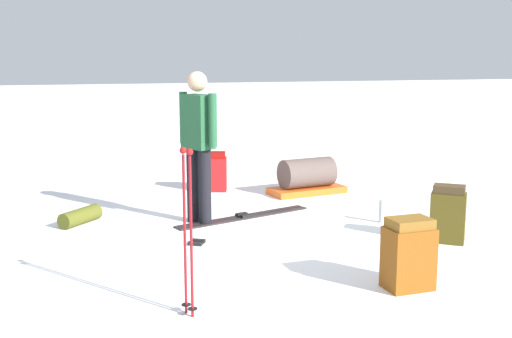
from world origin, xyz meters
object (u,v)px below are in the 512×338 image
object	(u,v)px
gear_sled	(307,177)
thermos_bottle	(382,211)
ski_pair_far	(244,217)
backpack_bright	(448,214)
sleeping_mat_rolled	(80,216)
ski_poles_planted_near	(188,223)
backpack_large_dark	(214,172)
backpack_small_spare	(409,254)
skier_standing	(198,139)
ski_pair_near	(197,244)

from	to	relation	value
gear_sled	thermos_bottle	distance (m)	1.72
ski_pair_far	backpack_bright	distance (m)	2.32
sleeping_mat_rolled	ski_poles_planted_near	bearing A→B (deg)	12.18
backpack_large_dark	backpack_small_spare	bearing A→B (deg)	7.27
backpack_small_spare	sleeping_mat_rolled	xyz separation A→B (m)	(-2.91, -2.42, -0.20)
backpack_bright	sleeping_mat_rolled	bearing A→B (deg)	-118.26
skier_standing	ski_pair_near	bearing A→B (deg)	-14.89
backpack_large_dark	thermos_bottle	bearing A→B (deg)	31.07
skier_standing	backpack_bright	xyz separation A→B (m)	(1.53, 2.22, -0.67)
backpack_bright	gear_sled	bearing A→B (deg)	-170.13
ski_pair_near	backpack_small_spare	world-z (taller)	backpack_small_spare
ski_pair_near	ski_pair_far	size ratio (longest dim) A/B	0.91
backpack_small_spare	ski_poles_planted_near	distance (m)	1.84
thermos_bottle	ski_poles_planted_near	bearing A→B (deg)	-54.33
thermos_bottle	backpack_bright	bearing A→B (deg)	15.54
skier_standing	backpack_bright	bearing A→B (deg)	55.44
backpack_bright	sleeping_mat_rolled	distance (m)	3.98
backpack_large_dark	backpack_bright	world-z (taller)	backpack_bright
backpack_bright	backpack_small_spare	xyz separation A→B (m)	(1.03, -1.09, -0.00)
ski_poles_planted_near	gear_sled	xyz separation A→B (m)	(-3.60, 2.43, -0.46)
ski_pair_near	thermos_bottle	world-z (taller)	thermos_bottle
ski_pair_far	gear_sled	bearing A→B (deg)	129.93
skier_standing	gear_sled	world-z (taller)	skier_standing
ski_poles_planted_near	gear_sled	distance (m)	4.37
skier_standing	backpack_large_dark	distance (m)	1.88
ski_poles_planted_near	sleeping_mat_rolled	world-z (taller)	ski_poles_planted_near
ski_pair_near	backpack_large_dark	world-z (taller)	backpack_large_dark
backpack_small_spare	gear_sled	distance (m)	3.68
skier_standing	ski_poles_planted_near	distance (m)	2.63
gear_sled	thermos_bottle	xyz separation A→B (m)	(1.71, 0.20, -0.09)
ski_pair_near	gear_sled	bearing A→B (deg)	134.13
gear_sled	sleeping_mat_rolled	size ratio (longest dim) A/B	2.00
backpack_small_spare	gear_sled	xyz separation A→B (m)	(-3.63, 0.63, -0.06)
ski_poles_planted_near	ski_pair_near	bearing A→B (deg)	165.36
ski_pair_far	ski_poles_planted_near	world-z (taller)	ski_poles_planted_near
backpack_small_spare	sleeping_mat_rolled	bearing A→B (deg)	-140.30
skier_standing	ski_pair_near	distance (m)	1.30
ski_pair_far	backpack_bright	world-z (taller)	backpack_bright
ski_pair_near	backpack_large_dark	bearing A→B (deg)	161.82
backpack_large_dark	thermos_bottle	world-z (taller)	backpack_large_dark
ski_poles_planted_near	sleeping_mat_rolled	distance (m)	3.01
backpack_large_dark	backpack_small_spare	size ratio (longest dim) A/B	0.94
skier_standing	backpack_bright	size ratio (longest dim) A/B	2.90
skier_standing	thermos_bottle	xyz separation A→B (m)	(0.64, 1.97, -0.82)
gear_sled	ski_poles_planted_near	bearing A→B (deg)	-34.04
ski_poles_planted_near	sleeping_mat_rolled	size ratio (longest dim) A/B	2.24
skier_standing	sleeping_mat_rolled	size ratio (longest dim) A/B	3.09
backpack_bright	sleeping_mat_rolled	size ratio (longest dim) A/B	1.07
backpack_large_dark	gear_sled	xyz separation A→B (m)	(0.57, 1.17, -0.04)
backpack_large_dark	backpack_small_spare	xyz separation A→B (m)	(4.20, 0.54, 0.02)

